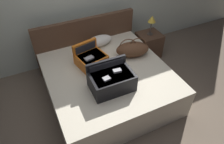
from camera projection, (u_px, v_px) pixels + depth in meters
name	position (u px, v px, depth m)	size (l,w,h in m)	color
ground_plane	(119.00, 111.00, 3.25)	(12.00, 12.00, 0.00)	#6B5B4C
bed	(108.00, 84.00, 3.35)	(1.81, 1.82, 0.50)	beige
headboard	(87.00, 42.00, 3.86)	(1.85, 0.08, 0.95)	#4C3323
hard_case_large	(112.00, 80.00, 2.84)	(0.59, 0.41, 0.36)	black
hard_case_medium	(91.00, 59.00, 3.25)	(0.49, 0.46, 0.33)	#D16619
duffel_bag	(133.00, 49.00, 3.41)	(0.60, 0.42, 0.33)	brown
pillow_near_headboard	(99.00, 41.00, 3.67)	(0.47, 0.24, 0.18)	white
nightstand	(148.00, 45.00, 4.19)	(0.44, 0.40, 0.49)	#4C3323
table_lamp	(152.00, 20.00, 3.83)	(0.15, 0.15, 0.38)	#3F3833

